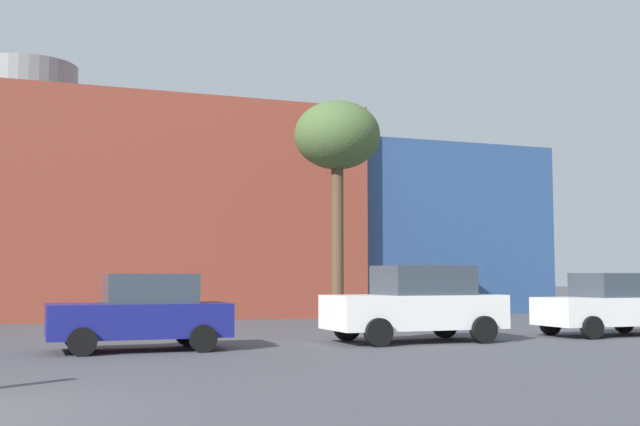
{
  "coord_description": "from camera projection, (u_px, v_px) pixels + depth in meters",
  "views": [
    {
      "loc": [
        0.81,
        -10.27,
        1.6
      ],
      "look_at": [
        7.79,
        8.48,
        3.2
      ],
      "focal_mm": 44.73,
      "sensor_mm": 36.0,
      "label": 1
    }
  ],
  "objects": [
    {
      "name": "parked_car_2",
      "position": [
        142.0,
        312.0,
        17.32
      ],
      "size": [
        3.84,
        1.89,
        1.66
      ],
      "rotation": [
        0.0,
        0.0,
        3.14
      ],
      "color": "navy",
      "rests_on": "ground_plane"
    },
    {
      "name": "bare_tree_0",
      "position": [
        337.0,
        140.0,
        26.6
      ],
      "size": [
        2.87,
        2.87,
        7.47
      ],
      "color": "brown",
      "rests_on": "ground_plane"
    },
    {
      "name": "building_backdrop",
      "position": [
        24.0,
        217.0,
        32.96
      ],
      "size": [
        44.51,
        11.97,
        10.45
      ],
      "color": "brown",
      "rests_on": "ground_plane"
    },
    {
      "name": "parked_car_3",
      "position": [
        416.0,
        304.0,
        19.65
      ],
      "size": [
        4.33,
        2.12,
        1.88
      ],
      "rotation": [
        0.0,
        0.0,
        3.14
      ],
      "color": "white",
      "rests_on": "ground_plane"
    },
    {
      "name": "parked_car_4",
      "position": [
        610.0,
        305.0,
        21.69
      ],
      "size": [
        3.92,
        1.93,
        1.7
      ],
      "rotation": [
        0.0,
        0.0,
        3.14
      ],
      "color": "white",
      "rests_on": "ground_plane"
    }
  ]
}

